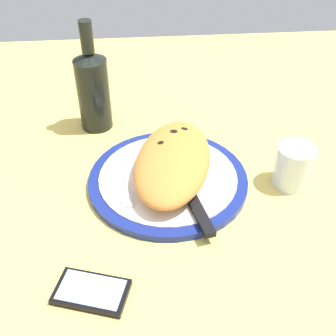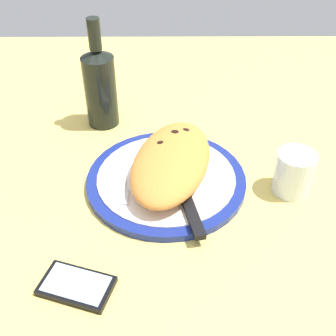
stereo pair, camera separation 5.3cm
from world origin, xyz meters
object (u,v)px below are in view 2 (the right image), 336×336
smartphone (79,286)px  water_glass (295,175)px  plate (168,179)px  knife (190,205)px  fork (126,182)px  wine_bottle (102,86)px  calzone (173,161)px

smartphone → water_glass: (-22.40, 38.04, 3.13)cm
plate → knife: 9.81cm
plate → fork: fork is taller
plate → smartphone: 28.24cm
plate → wine_bottle: (-22.16, -14.89, 8.98)cm
smartphone → wine_bottle: wine_bottle is taller
calzone → wine_bottle: 27.13cm
calzone → fork: size_ratio=1.89×
plate → wine_bottle: bearing=-146.1°
fork → knife: knife is taller
wine_bottle → smartphone: bearing=1.3°
water_glass → wine_bottle: wine_bottle is taller
knife → smartphone: (15.76, -17.85, -1.70)cm
wine_bottle → fork: bearing=15.4°
smartphone → plate: bearing=150.6°
plate → water_glass: (2.21, 24.19, 2.84)cm
knife → water_glass: size_ratio=2.69×
plate → knife: knife is taller
calzone → wine_bottle: (-21.40, -15.91, 5.02)cm
smartphone → water_glass: size_ratio=1.45×
plate → smartphone: size_ratio=2.53×
fork → knife: (6.72, 12.20, 0.30)cm
smartphone → water_glass: bearing=120.5°
plate → calzone: calzone is taller
plate → calzone: 4.16cm
water_glass → calzone: bearing=-97.3°
knife → smartphone: bearing=-48.6°
calzone → smartphone: size_ratio=2.38×
fork → calzone: bearing=107.4°
knife → wine_bottle: (-31.01, -18.89, 7.57)cm
smartphone → fork: bearing=165.9°
knife → calzone: bearing=-162.8°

